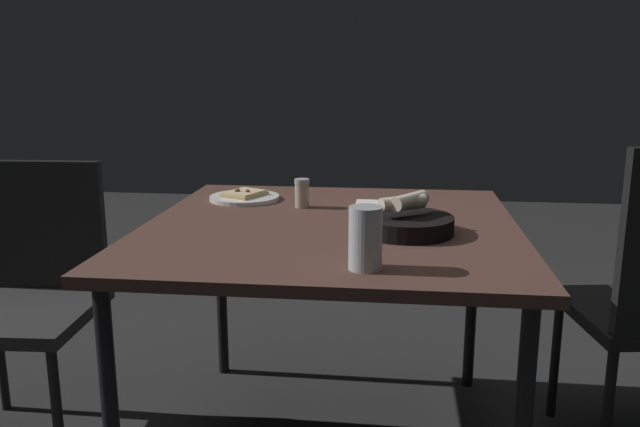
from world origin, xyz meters
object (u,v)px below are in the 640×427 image
bread_basket (406,221)px  chair_far (30,283)px  dining_table (331,242)px  pizza_plate (244,197)px  beer_glass (365,242)px  pepper_shaker (302,195)px

bread_basket → chair_far: bearing=84.2°
dining_table → pizza_plate: (0.30, 0.33, 0.07)m
beer_glass → chair_far: 1.22m
bread_basket → chair_far: 1.22m
pizza_plate → pepper_shaker: 0.23m
pepper_shaker → chair_far: bearing=101.3°
pepper_shaker → chair_far: chair_far is taller
pizza_plate → bread_basket: (-0.39, -0.54, 0.02)m
bread_basket → chair_far: chair_far is taller
dining_table → bread_basket: bearing=-113.0°
beer_glass → dining_table: bearing=15.7°
chair_far → beer_glass: bearing=-112.7°
beer_glass → pepper_shaker: size_ratio=1.55×
dining_table → beer_glass: beer_glass is taller
dining_table → beer_glass: size_ratio=7.78×
dining_table → pepper_shaker: bearing=29.6°
beer_glass → chair_far: (0.46, 1.09, -0.29)m
bread_basket → chair_far: size_ratio=0.29×
pizza_plate → pepper_shaker: bearing=-114.5°
pizza_plate → dining_table: bearing=-132.4°
pizza_plate → bread_basket: size_ratio=0.91×
dining_table → pepper_shaker: (0.20, 0.11, 0.10)m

